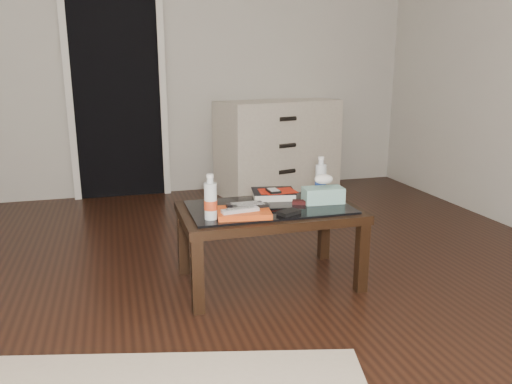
# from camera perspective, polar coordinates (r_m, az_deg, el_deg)

# --- Properties ---
(ground) EXTENTS (5.00, 5.00, 0.00)m
(ground) POSITION_cam_1_polar(r_m,az_deg,el_deg) (2.75, -4.83, -12.47)
(ground) COLOR black
(ground) RESTS_ON ground
(doorway) EXTENTS (0.90, 0.08, 2.07)m
(doorway) POSITION_cam_1_polar(r_m,az_deg,el_deg) (4.88, -15.62, 11.33)
(doorway) COLOR black
(doorway) RESTS_ON ground
(coffee_table) EXTENTS (1.00, 0.60, 0.46)m
(coffee_table) POSITION_cam_1_polar(r_m,az_deg,el_deg) (2.84, 1.49, -2.88)
(coffee_table) COLOR black
(coffee_table) RESTS_ON ground
(dresser) EXTENTS (1.29, 0.80, 0.90)m
(dresser) POSITION_cam_1_polar(r_m,az_deg,el_deg) (4.96, 2.58, 5.21)
(dresser) COLOR beige
(dresser) RESTS_ON ground
(magazines) EXTENTS (0.31, 0.25, 0.03)m
(magazines) POSITION_cam_1_polar(r_m,az_deg,el_deg) (2.65, -1.43, -2.38)
(magazines) COLOR #CE4413
(magazines) RESTS_ON coffee_table
(remote_silver) EXTENTS (0.20, 0.08, 0.02)m
(remote_silver) POSITION_cam_1_polar(r_m,az_deg,el_deg) (2.61, -1.82, -2.06)
(remote_silver) COLOR #B1B2B6
(remote_silver) RESTS_ON magazines
(remote_black_front) EXTENTS (0.20, 0.06, 0.02)m
(remote_black_front) POSITION_cam_1_polar(r_m,az_deg,el_deg) (2.68, -0.62, -1.59)
(remote_black_front) COLOR black
(remote_black_front) RESTS_ON magazines
(remote_black_back) EXTENTS (0.20, 0.05, 0.02)m
(remote_black_back) POSITION_cam_1_polar(r_m,az_deg,el_deg) (2.71, -1.31, -1.42)
(remote_black_back) COLOR black
(remote_black_back) RESTS_ON magazines
(textbook) EXTENTS (0.28, 0.24, 0.05)m
(textbook) POSITION_cam_1_polar(r_m,az_deg,el_deg) (3.00, 1.99, -0.24)
(textbook) COLOR black
(textbook) RESTS_ON coffee_table
(dvd_mailers) EXTENTS (0.20, 0.15, 0.01)m
(dvd_mailers) POSITION_cam_1_polar(r_m,az_deg,el_deg) (2.97, 2.20, 0.14)
(dvd_mailers) COLOR #B61D0C
(dvd_mailers) RESTS_ON textbook
(ipod) EXTENTS (0.07, 0.11, 0.02)m
(ipod) POSITION_cam_1_polar(r_m,az_deg,el_deg) (2.93, 2.00, 0.16)
(ipod) COLOR black
(ipod) RESTS_ON dvd_mailers
(flip_phone) EXTENTS (0.10, 0.08, 0.02)m
(flip_phone) POSITION_cam_1_polar(r_m,az_deg,el_deg) (2.87, 5.08, -1.17)
(flip_phone) COLOR black
(flip_phone) RESTS_ON coffee_table
(wallet) EXTENTS (0.14, 0.11, 0.02)m
(wallet) POSITION_cam_1_polar(r_m,az_deg,el_deg) (2.68, 3.78, -2.33)
(wallet) COLOR black
(wallet) RESTS_ON coffee_table
(water_bottle_left) EXTENTS (0.07, 0.07, 0.24)m
(water_bottle_left) POSITION_cam_1_polar(r_m,az_deg,el_deg) (2.57, -5.22, -0.54)
(water_bottle_left) COLOR silver
(water_bottle_left) RESTS_ON coffee_table
(water_bottle_right) EXTENTS (0.07, 0.07, 0.24)m
(water_bottle_right) POSITION_cam_1_polar(r_m,az_deg,el_deg) (3.07, 7.41, 1.83)
(water_bottle_right) COLOR silver
(water_bottle_right) RESTS_ON coffee_table
(tissue_box) EXTENTS (0.24, 0.14, 0.09)m
(tissue_box) POSITION_cam_1_polar(r_m,az_deg,el_deg) (2.91, 7.67, -0.35)
(tissue_box) COLOR teal
(tissue_box) RESTS_ON coffee_table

